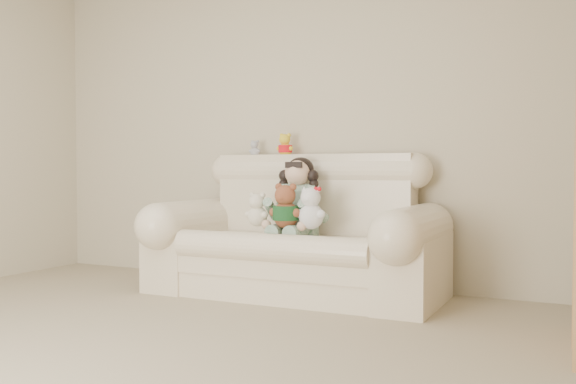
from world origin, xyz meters
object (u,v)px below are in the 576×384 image
at_px(sofa, 294,224).
at_px(brown_teddy, 286,202).
at_px(seated_child, 298,196).
at_px(cream_teddy, 257,206).
at_px(white_cat, 311,203).

relative_size(sofa, brown_teddy, 5.71).
height_order(sofa, seated_child, sofa).
height_order(brown_teddy, cream_teddy, brown_teddy).
xyz_separation_m(sofa, white_cat, (0.19, -0.12, 0.16)).
bearing_deg(seated_child, white_cat, -52.54).
bearing_deg(brown_teddy, sofa, 70.91).
distance_m(seated_child, white_cat, 0.28).
bearing_deg(cream_teddy, white_cat, -23.20).
relative_size(seated_child, brown_teddy, 1.61).
relative_size(sofa, seated_child, 3.55).
height_order(seated_child, cream_teddy, seated_child).
height_order(white_cat, cream_teddy, white_cat).
bearing_deg(sofa, seated_child, 94.22).
distance_m(seated_child, cream_teddy, 0.31).
bearing_deg(cream_teddy, sofa, 2.88).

